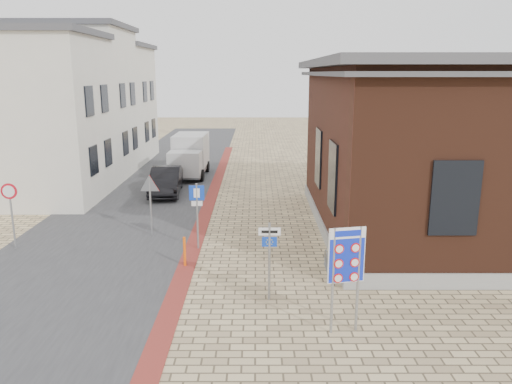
# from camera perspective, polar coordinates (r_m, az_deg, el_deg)

# --- Properties ---
(ground) EXTENTS (120.00, 120.00, 0.00)m
(ground) POSITION_cam_1_polar(r_m,az_deg,el_deg) (14.26, -1.32, -12.67)
(ground) COLOR tan
(ground) RESTS_ON ground
(road_strip) EXTENTS (7.00, 60.00, 0.02)m
(road_strip) POSITION_cam_1_polar(r_m,az_deg,el_deg) (29.09, -11.54, 0.73)
(road_strip) COLOR #38383A
(road_strip) RESTS_ON ground
(curb_strip) EXTENTS (0.60, 40.00, 0.02)m
(curb_strip) POSITION_cam_1_polar(r_m,az_deg,el_deg) (23.76, -5.61, -1.90)
(curb_strip) COLOR maroon
(curb_strip) RESTS_ON ground
(brick_building) EXTENTS (13.00, 13.00, 6.80)m
(brick_building) POSITION_cam_1_polar(r_m,az_deg,el_deg) (21.80, 23.54, 4.97)
(brick_building) COLOR gray
(brick_building) RESTS_ON ground
(townhouse_near) EXTENTS (7.40, 6.40, 8.30)m
(townhouse_near) POSITION_cam_1_polar(r_m,az_deg,el_deg) (27.34, -24.69, 7.81)
(townhouse_near) COLOR silver
(townhouse_near) RESTS_ON ground
(townhouse_mid) EXTENTS (7.40, 6.40, 9.10)m
(townhouse_mid) POSITION_cam_1_polar(r_m,az_deg,el_deg) (32.86, -20.44, 9.64)
(townhouse_mid) COLOR silver
(townhouse_mid) RESTS_ON ground
(townhouse_far) EXTENTS (7.40, 6.40, 8.30)m
(townhouse_far) POSITION_cam_1_polar(r_m,az_deg,el_deg) (38.56, -17.32, 9.72)
(townhouse_far) COLOR silver
(townhouse_far) RESTS_ON ground
(bike_rack) EXTENTS (0.08, 1.80, 0.60)m
(bike_rack) POSITION_cam_1_polar(r_m,az_deg,el_deg) (16.33, 8.29, -8.31)
(bike_rack) COLOR slate
(bike_rack) RESTS_ON ground
(sedan) EXTENTS (1.83, 4.41, 1.42)m
(sedan) POSITION_cam_1_polar(r_m,az_deg,el_deg) (26.82, -10.26, 1.25)
(sedan) COLOR black
(sedan) RESTS_ON ground
(box_truck) EXTENTS (2.16, 4.89, 2.54)m
(box_truck) POSITION_cam_1_polar(r_m,az_deg,el_deg) (31.28, -7.60, 4.20)
(box_truck) COLOR slate
(box_truck) RESTS_ON ground
(border_sign) EXTENTS (0.92, 0.23, 2.71)m
(border_sign) POSITION_cam_1_polar(r_m,az_deg,el_deg) (12.30, 10.30, -7.41)
(border_sign) COLOR gray
(border_sign) RESTS_ON ground
(essen_sign) EXTENTS (0.61, 0.07, 2.27)m
(essen_sign) POSITION_cam_1_polar(r_m,az_deg,el_deg) (13.96, 1.54, -6.63)
(essen_sign) COLOR gray
(essen_sign) RESTS_ON ground
(parking_sign) EXTENTS (0.54, 0.08, 2.45)m
(parking_sign) POSITION_cam_1_polar(r_m,az_deg,el_deg) (18.02, -6.76, -1.47)
(parking_sign) COLOR gray
(parking_sign) RESTS_ON ground
(yield_sign) EXTENTS (0.85, 0.08, 2.41)m
(yield_sign) POSITION_cam_1_polar(r_m,az_deg,el_deg) (19.76, -12.04, 0.14)
(yield_sign) COLOR gray
(yield_sign) RESTS_ON ground
(speed_sign) EXTENTS (0.58, 0.07, 2.46)m
(speed_sign) POSITION_cam_1_polar(r_m,az_deg,el_deg) (19.96, -26.23, -1.35)
(speed_sign) COLOR gray
(speed_sign) RESTS_ON ground
(bollard) EXTENTS (0.12, 0.12, 1.02)m
(bollard) POSITION_cam_1_polar(r_m,az_deg,el_deg) (16.80, -8.16, -6.77)
(bollard) COLOR #FF5E0D
(bollard) RESTS_ON ground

